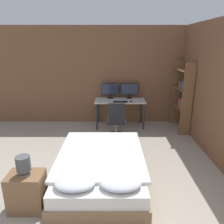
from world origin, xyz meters
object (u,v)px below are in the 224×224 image
(monitor_right, at_px, (129,90))
(bookshelf, at_px, (182,94))
(nightstand, at_px, (26,192))
(bedside_lamp, at_px, (22,164))
(office_chair, at_px, (116,124))
(keyboard, at_px, (120,102))
(computer_mouse, at_px, (130,101))
(monitor_left, at_px, (109,90))
(bed, at_px, (100,168))
(desk, at_px, (119,103))

(monitor_right, height_order, bookshelf, bookshelf)
(nightstand, relative_size, bedside_lamp, 2.05)
(bookshelf, bearing_deg, office_chair, -163.93)
(keyboard, bearing_deg, office_chair, -100.78)
(nightstand, bearing_deg, computer_mouse, 61.04)
(nightstand, height_order, bedside_lamp, bedside_lamp)
(nightstand, height_order, monitor_left, monitor_left)
(nightstand, xyz_separation_m, monitor_right, (1.67, 3.46, 0.72))
(keyboard, height_order, computer_mouse, computer_mouse)
(bed, xyz_separation_m, monitor_right, (0.68, 2.81, 0.76))
(bookshelf, bearing_deg, monitor_right, 158.56)
(nightstand, relative_size, office_chair, 0.60)
(bed, height_order, computer_mouse, computer_mouse)
(computer_mouse, bearing_deg, nightstand, -118.96)
(monitor_right, height_order, keyboard, monitor_right)
(bed, height_order, keyboard, keyboard)
(desk, bearing_deg, monitor_left, 141.24)
(office_chair, relative_size, bookshelf, 0.51)
(bedside_lamp, relative_size, computer_mouse, 3.82)
(bed, height_order, monitor_left, monitor_left)
(keyboard, bearing_deg, nightstand, -114.70)
(nightstand, xyz_separation_m, keyboard, (1.39, 3.03, 0.49))
(desk, height_order, keyboard, keyboard)
(bed, relative_size, computer_mouse, 29.14)
(desk, xyz_separation_m, office_chair, (-0.11, -0.80, -0.29))
(bed, xyz_separation_m, computer_mouse, (0.69, 2.37, 0.53))
(bed, bearing_deg, monitor_right, 76.41)
(monitor_left, distance_m, office_chair, 1.21)
(desk, xyz_separation_m, monitor_right, (0.27, 0.22, 0.34))
(monitor_left, height_order, office_chair, monitor_left)
(monitor_left, bearing_deg, nightstand, -107.97)
(bookshelf, bearing_deg, desk, 169.18)
(desk, distance_m, computer_mouse, 0.37)
(monitor_left, relative_size, computer_mouse, 7.07)
(bed, relative_size, nightstand, 3.71)
(computer_mouse, bearing_deg, keyboard, 180.00)
(bed, relative_size, office_chair, 2.22)
(nightstand, bearing_deg, keyboard, 65.30)
(bedside_lamp, bearing_deg, keyboard, 65.30)
(office_chair, xyz_separation_m, bookshelf, (1.72, 0.50, 0.63))
(bedside_lamp, height_order, computer_mouse, bedside_lamp)
(monitor_right, distance_m, office_chair, 1.26)
(bedside_lamp, distance_m, monitor_right, 3.85)
(monitor_left, xyz_separation_m, monitor_right, (0.54, 0.00, 0.00))
(nightstand, height_order, keyboard, keyboard)
(nightstand, distance_m, office_chair, 2.76)
(monitor_right, xyz_separation_m, computer_mouse, (0.01, -0.43, -0.22))
(nightstand, relative_size, desk, 0.40)
(desk, relative_size, monitor_left, 2.75)
(nightstand, xyz_separation_m, bookshelf, (3.00, 2.94, 0.72))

